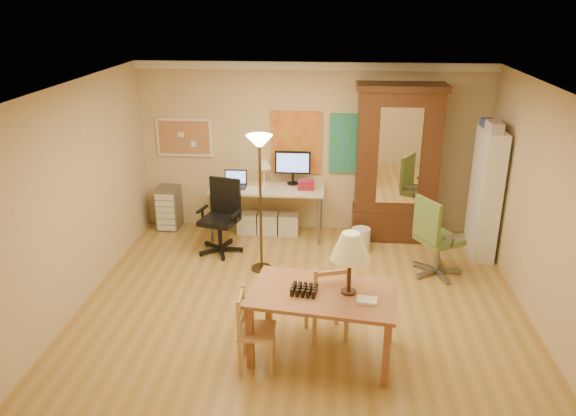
# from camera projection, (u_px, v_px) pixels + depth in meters

# --- Properties ---
(floor) EXTENTS (5.50, 5.50, 0.00)m
(floor) POSITION_uv_depth(u_px,v_px,m) (302.00, 303.00, 7.07)
(floor) COLOR olive
(floor) RESTS_ON ground
(crown_molding) EXTENTS (5.50, 0.08, 0.12)m
(crown_molding) POSITION_uv_depth(u_px,v_px,m) (313.00, 66.00, 8.42)
(crown_molding) COLOR white
(crown_molding) RESTS_ON floor
(corkboard) EXTENTS (0.90, 0.04, 0.62)m
(corkboard) POSITION_uv_depth(u_px,v_px,m) (184.00, 137.00, 8.99)
(corkboard) COLOR tan
(corkboard) RESTS_ON floor
(art_panel_left) EXTENTS (0.80, 0.04, 1.00)m
(art_panel_left) POSITION_uv_depth(u_px,v_px,m) (296.00, 143.00, 8.87)
(art_panel_left) COLOR gold
(art_panel_left) RESTS_ON floor
(art_panel_right) EXTENTS (0.75, 0.04, 0.95)m
(art_panel_right) POSITION_uv_depth(u_px,v_px,m) (353.00, 144.00, 8.80)
(art_panel_right) COLOR teal
(art_panel_right) RESTS_ON floor
(dining_table) EXTENTS (1.63, 1.11, 1.43)m
(dining_table) POSITION_uv_depth(u_px,v_px,m) (333.00, 280.00, 5.75)
(dining_table) COLOR brown
(dining_table) RESTS_ON floor
(ladder_chair_back) EXTENTS (0.53, 0.52, 0.92)m
(ladder_chair_back) POSITION_uv_depth(u_px,v_px,m) (327.00, 302.00, 6.25)
(ladder_chair_back) COLOR #AF7C50
(ladder_chair_back) RESTS_ON floor
(ladder_chair_left) EXTENTS (0.38, 0.40, 0.84)m
(ladder_chair_left) POSITION_uv_depth(u_px,v_px,m) (254.00, 331.00, 5.78)
(ladder_chair_left) COLOR #AF7C50
(ladder_chair_left) RESTS_ON floor
(torchiere_lamp) EXTENTS (0.35, 0.35, 1.94)m
(torchiere_lamp) POSITION_uv_depth(u_px,v_px,m) (260.00, 164.00, 7.40)
(torchiere_lamp) COLOR #3E3018
(torchiere_lamp) RESTS_ON floor
(computer_desk) EXTENTS (1.79, 0.78, 1.35)m
(computer_desk) POSITION_uv_depth(u_px,v_px,m) (270.00, 205.00, 8.95)
(computer_desk) COLOR beige
(computer_desk) RESTS_ON floor
(office_chair_black) EXTENTS (0.68, 0.68, 1.10)m
(office_chair_black) POSITION_uv_depth(u_px,v_px,m) (221.00, 233.00, 8.42)
(office_chair_black) COLOR black
(office_chair_black) RESTS_ON floor
(office_chair_green) EXTENTS (0.70, 0.70, 1.13)m
(office_chair_green) POSITION_uv_depth(u_px,v_px,m) (435.00, 254.00, 7.70)
(office_chair_green) COLOR slate
(office_chair_green) RESTS_ON floor
(drawer_cart) EXTENTS (0.35, 0.42, 0.70)m
(drawer_cart) POSITION_uv_depth(u_px,v_px,m) (169.00, 208.00, 9.24)
(drawer_cart) COLOR slate
(drawer_cart) RESTS_ON floor
(armoire) EXTENTS (1.32, 0.63, 2.43)m
(armoire) POSITION_uv_depth(u_px,v_px,m) (396.00, 173.00, 8.68)
(armoire) COLOR #34220E
(armoire) RESTS_ON floor
(bookshelf) EXTENTS (0.28, 0.76, 1.89)m
(bookshelf) POSITION_uv_depth(u_px,v_px,m) (485.00, 194.00, 8.10)
(bookshelf) COLOR white
(bookshelf) RESTS_ON floor
(wastebin) EXTENTS (0.28, 0.28, 0.35)m
(wastebin) POSITION_uv_depth(u_px,v_px,m) (361.00, 239.00, 8.48)
(wastebin) COLOR silver
(wastebin) RESTS_ON floor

